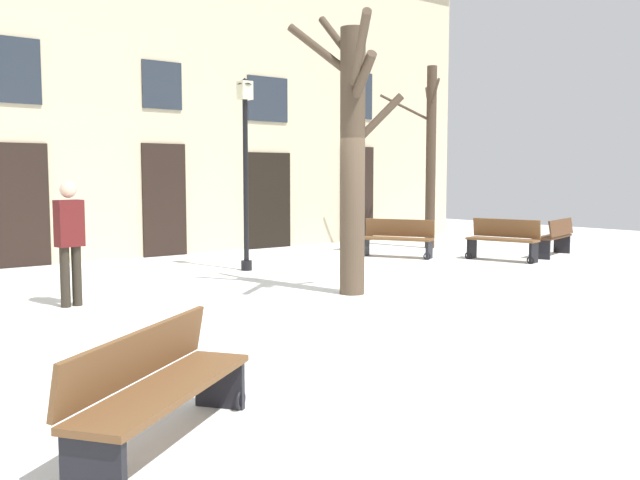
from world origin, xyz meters
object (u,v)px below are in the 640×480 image
(bench_back_to_back_left, at_px, (555,237))
(bench_by_litter_bin, at_px, (159,386))
(litter_bin, at_px, (353,235))
(person_strolling, at_px, (70,236))
(bench_near_center_tree, at_px, (503,239))
(streetlamp, at_px, (245,154))
(tree_near_facade, at_px, (352,150))
(bench_near_lamp, at_px, (398,238))
(tree_foreground, at_px, (430,153))

(bench_back_to_back_left, bearing_deg, bench_by_litter_bin, 5.37)
(litter_bin, xyz_separation_m, person_strolling, (-8.25, -3.18, 0.65))
(bench_back_to_back_left, bearing_deg, bench_near_center_tree, -24.60)
(streetlamp, relative_size, bench_back_to_back_left, 2.16)
(tree_near_facade, distance_m, streetlamp, 3.47)
(tree_near_facade, bearing_deg, person_strolling, 155.78)
(litter_bin, relative_size, bench_back_to_back_left, 0.43)
(litter_bin, bearing_deg, bench_near_center_tree, -71.29)
(bench_back_to_back_left, relative_size, bench_near_lamp, 1.03)
(streetlamp, relative_size, litter_bin, 5.02)
(person_strolling, bearing_deg, tree_foreground, -174.66)
(bench_near_center_tree, height_order, person_strolling, person_strolling)
(bench_by_litter_bin, bearing_deg, streetlamp, 18.65)
(bench_near_lamp, bearing_deg, streetlamp, -121.28)
(bench_back_to_back_left, relative_size, bench_by_litter_bin, 0.97)
(bench_near_center_tree, bearing_deg, tree_foreground, 151.98)
(bench_near_lamp, bearing_deg, person_strolling, -107.47)
(bench_near_center_tree, distance_m, bench_near_lamp, 2.39)
(person_strolling, bearing_deg, tree_near_facade, 147.86)
(tree_near_facade, height_order, litter_bin, tree_near_facade)
(bench_by_litter_bin, bearing_deg, bench_near_center_tree, -9.37)
(streetlamp, xyz_separation_m, litter_bin, (4.15, 1.47, -1.95))
(streetlamp, distance_m, litter_bin, 4.81)
(bench_back_to_back_left, bearing_deg, bench_near_lamp, -52.09)
(tree_near_facade, bearing_deg, bench_near_center_tree, 12.65)
(bench_near_lamp, height_order, person_strolling, person_strolling)
(streetlamp, distance_m, bench_by_litter_bin, 9.40)
(bench_near_center_tree, height_order, bench_by_litter_bin, bench_near_center_tree)
(tree_foreground, xyz_separation_m, person_strolling, (-10.24, -2.41, -1.45))
(litter_bin, bearing_deg, bench_back_to_back_left, -53.56)
(bench_near_lamp, bearing_deg, tree_near_facade, -80.31)
(bench_near_center_tree, height_order, bench_near_lamp, bench_near_center_tree)
(bench_near_lamp, bearing_deg, bench_by_litter_bin, -80.47)
(tree_foreground, distance_m, litter_bin, 2.98)
(litter_bin, distance_m, bench_back_to_back_left, 4.87)
(litter_bin, bearing_deg, person_strolling, -158.95)
(bench_near_lamp, distance_m, person_strolling, 8.26)
(streetlamp, height_order, person_strolling, streetlamp)
(tree_near_facade, distance_m, bench_near_lamp, 5.61)
(bench_near_center_tree, relative_size, bench_by_litter_bin, 0.91)
(tree_near_facade, relative_size, tree_foreground, 0.96)
(tree_foreground, height_order, bench_near_lamp, tree_foreground)
(tree_near_facade, height_order, streetlamp, tree_near_facade)
(tree_near_facade, relative_size, litter_bin, 5.93)
(tree_foreground, relative_size, bench_by_litter_bin, 2.57)
(tree_foreground, height_order, bench_back_to_back_left, tree_foreground)
(litter_bin, bearing_deg, tree_near_facade, -131.40)
(streetlamp, height_order, bench_back_to_back_left, streetlamp)
(bench_near_center_tree, bearing_deg, bench_back_to_back_left, 67.92)
(streetlamp, height_order, bench_by_litter_bin, streetlamp)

